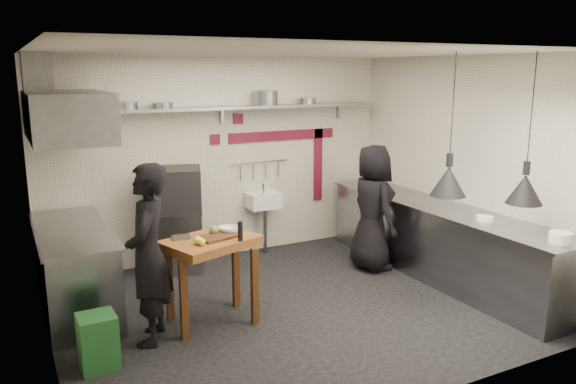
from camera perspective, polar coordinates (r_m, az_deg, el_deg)
name	(u,v)px	position (r m, az deg, el deg)	size (l,w,h in m)	color
floor	(291,307)	(6.47, 0.35, -11.57)	(5.00, 5.00, 0.00)	black
ceiling	(292,52)	(5.92, 0.38, 14.07)	(5.00, 5.00, 0.00)	beige
wall_back	(222,159)	(7.93, -6.72, 3.38)	(5.00, 0.04, 2.80)	beige
wall_front	(421,235)	(4.35, 13.39, -4.29)	(5.00, 0.04, 2.80)	beige
wall_left	(39,212)	(5.38, -23.93, -1.84)	(0.04, 4.20, 2.80)	beige
wall_right	(465,167)	(7.52, 17.51, 2.40)	(0.04, 4.20, 2.80)	beige
red_band_horiz	(283,135)	(8.25, -0.51, 5.77)	(1.70, 0.02, 0.14)	maroon
red_band_vert	(318,165)	(8.60, 3.06, 2.79)	(0.14, 0.02, 1.10)	maroon
red_tile_a	(238,119)	(7.94, -5.07, 7.42)	(0.14, 0.02, 0.14)	maroon
red_tile_b	(215,139)	(7.84, -7.41, 5.32)	(0.14, 0.02, 0.14)	maroon
back_shelf	(225,108)	(7.68, -6.38, 8.51)	(4.60, 0.34, 0.04)	slate
shelf_bracket_left	(75,120)	(7.38, -20.79, 6.86)	(0.04, 0.06, 0.24)	slate
shelf_bracket_mid	(222,114)	(7.83, -6.76, 7.83)	(0.04, 0.06, 0.24)	slate
shelf_bracket_right	(339,110)	(8.68, 5.17, 8.29)	(0.04, 0.06, 0.24)	slate
pan_far_left	(126,106)	(7.31, -16.17, 8.43)	(0.30, 0.30, 0.09)	slate
pan_mid_left	(163,105)	(7.42, -12.61, 8.58)	(0.26, 0.26, 0.07)	slate
stock_pot	(266,98)	(7.92, -2.21, 9.55)	(0.32, 0.32, 0.20)	slate
pan_right	(307,101)	(8.22, 1.97, 9.23)	(0.25, 0.25, 0.08)	slate
oven_stand	(177,241)	(7.62, -11.17, -4.86)	(0.65, 0.59, 0.80)	slate
combi_oven	(175,190)	(7.43, -11.39, 0.18)	(0.66, 0.61, 0.58)	black
oven_door	(176,194)	(7.18, -11.35, -0.22)	(0.45, 0.03, 0.46)	maroon
oven_glass	(181,194)	(7.16, -10.77, -0.24)	(0.33, 0.01, 0.34)	black
hand_sink	(263,200)	(8.09, -2.52, -0.84)	(0.46, 0.34, 0.22)	white
sink_tap	(263,188)	(8.05, -2.53, 0.40)	(0.03, 0.03, 0.14)	slate
sink_drain	(265,230)	(8.17, -2.37, -3.91)	(0.06, 0.06, 0.66)	slate
utensil_rail	(259,162)	(8.11, -2.97, 3.07)	(0.02, 0.02, 0.90)	slate
counter_right	(439,242)	(7.49, 15.13, -4.96)	(0.70, 3.80, 0.90)	slate
counter_right_top	(441,207)	(7.37, 15.33, -1.50)	(0.76, 3.90, 0.03)	slate
plate_stack	(560,237)	(6.22, 25.94, -4.18)	(0.22, 0.22, 0.11)	white
small_bowl_right	(485,218)	(6.81, 19.35, -2.55)	(0.20, 0.20, 0.05)	white
counter_left	(75,271)	(6.68, -20.83, -7.48)	(0.70, 1.90, 0.90)	slate
counter_left_top	(71,230)	(6.54, -21.14, -3.64)	(0.76, 2.00, 0.03)	slate
extractor_hood	(67,116)	(6.34, -21.55, 7.22)	(0.78, 1.60, 0.50)	slate
hood_duct	(37,77)	(6.30, -24.13, 10.64)	(0.28, 0.28, 0.50)	slate
green_bin	(98,341)	(5.44, -18.74, -14.18)	(0.32, 0.32, 0.50)	#1D5525
prep_table	(211,280)	(6.00, -7.78, -8.89)	(0.92, 0.64, 0.92)	brown
cutting_board	(216,237)	(5.84, -7.29, -4.56)	(0.37, 0.26, 0.03)	#492712
pepper_mill	(240,231)	(5.71, -4.87, -3.99)	(0.05, 0.05, 0.20)	black
lemon_a	(198,240)	(5.66, -9.16, -4.88)	(0.09, 0.09, 0.09)	yellow
lemon_b	(202,242)	(5.62, -8.77, -5.02)	(0.08, 0.08, 0.08)	yellow
veg_ball	(214,230)	(5.95, -7.56, -3.88)	(0.10, 0.10, 0.10)	#557E36
steel_tray	(181,237)	(5.89, -10.80, -4.53)	(0.18, 0.12, 0.03)	slate
bowl	(229,230)	(6.01, -6.03, -3.83)	(0.21, 0.21, 0.07)	white
heat_lamp_near	(452,125)	(6.03, 16.31, 6.50)	(0.37, 0.37, 1.48)	black
heat_lamp_far	(530,130)	(6.23, 23.38, 5.84)	(0.37, 0.37, 1.55)	black
chef_left	(148,255)	(5.57, -14.01, -6.18)	(0.65, 0.42, 1.77)	black
chef_right	(373,208)	(7.50, 8.59, -1.59)	(0.82, 0.53, 1.67)	black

